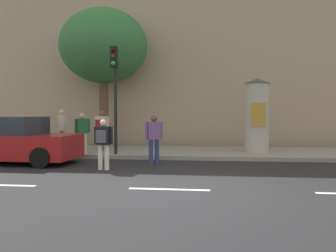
# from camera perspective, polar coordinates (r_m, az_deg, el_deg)

# --- Properties ---
(ground_plane) EXTENTS (80.00, 80.00, 0.00)m
(ground_plane) POSITION_cam_1_polar(r_m,az_deg,el_deg) (8.21, 0.16, -9.80)
(ground_plane) COLOR #232326
(sidewalk_curb) EXTENTS (36.00, 4.00, 0.15)m
(sidewalk_curb) POSITION_cam_1_polar(r_m,az_deg,el_deg) (15.10, 3.23, -4.09)
(sidewalk_curb) COLOR gray
(sidewalk_curb) RESTS_ON ground_plane
(lane_markings) EXTENTS (25.80, 0.16, 0.01)m
(lane_markings) POSITION_cam_1_polar(r_m,az_deg,el_deg) (8.21, 0.16, -9.77)
(lane_markings) COLOR silver
(lane_markings) RESTS_ON ground_plane
(building_backdrop) EXTENTS (36.00, 5.00, 11.02)m
(building_backdrop) POSITION_cam_1_polar(r_m,az_deg,el_deg) (20.37, 4.16, 12.86)
(building_backdrop) COLOR tan
(building_backdrop) RESTS_ON ground_plane
(traffic_light) EXTENTS (0.24, 0.45, 3.95)m
(traffic_light) POSITION_cam_1_polar(r_m,az_deg,el_deg) (13.74, -8.26, 6.79)
(traffic_light) COLOR black
(traffic_light) RESTS_ON sidewalk_curb
(poster_column) EXTENTS (1.01, 1.01, 2.89)m
(poster_column) POSITION_cam_1_polar(r_m,az_deg,el_deg) (14.78, 13.62, 1.70)
(poster_column) COLOR #B2ADA3
(poster_column) RESTS_ON sidewalk_curb
(street_tree) EXTENTS (3.95, 3.95, 6.25)m
(street_tree) POSITION_cam_1_polar(r_m,az_deg,el_deg) (17.26, -9.93, 12.03)
(street_tree) COLOR brown
(street_tree) RESTS_ON sidewalk_curb
(pedestrian_tallest) EXTENTS (0.58, 0.40, 1.49)m
(pedestrian_tallest) POSITION_cam_1_polar(r_m,az_deg,el_deg) (11.00, -10.01, -2.20)
(pedestrian_tallest) COLOR silver
(pedestrian_tallest) RESTS_ON ground_plane
(pedestrian_in_red_top) EXTENTS (0.54, 0.40, 1.62)m
(pedestrian_in_red_top) POSITION_cam_1_polar(r_m,az_deg,el_deg) (12.02, -2.19, -1.49)
(pedestrian_in_red_top) COLOR navy
(pedestrian_in_red_top) RESTS_ON ground_plane
(pedestrian_near_pole) EXTENTS (0.62, 0.46, 1.63)m
(pedestrian_near_pole) POSITION_cam_1_polar(r_m,az_deg,el_deg) (15.06, -10.27, -0.14)
(pedestrian_near_pole) COLOR #724C84
(pedestrian_near_pole) RESTS_ON sidewalk_curb
(pedestrian_in_dark_shirt) EXTENTS (0.52, 0.51, 1.52)m
(pedestrian_in_dark_shirt) POSITION_cam_1_polar(r_m,az_deg,el_deg) (14.38, -13.15, -0.55)
(pedestrian_in_dark_shirt) COLOR silver
(pedestrian_in_dark_shirt) RESTS_ON sidewalk_curb
(pedestrian_with_bag) EXTENTS (0.33, 0.56, 1.67)m
(pedestrian_with_bag) POSITION_cam_1_polar(r_m,az_deg,el_deg) (14.89, -16.09, -0.21)
(pedestrian_with_bag) COLOR #B78C33
(pedestrian_with_bag) RESTS_ON sidewalk_curb
(parked_car_silver) EXTENTS (4.59, 2.13, 1.56)m
(parked_car_silver) POSITION_cam_1_polar(r_m,az_deg,el_deg) (13.46, -23.61, -2.13)
(parked_car_silver) COLOR maroon
(parked_car_silver) RESTS_ON ground_plane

